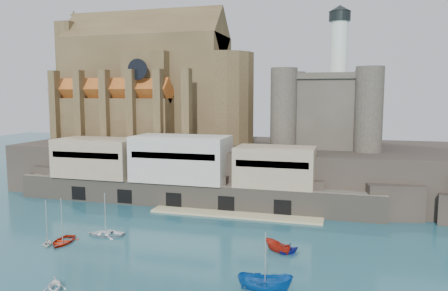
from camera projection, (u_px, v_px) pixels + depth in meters
name	position (u px, v px, depth m)	size (l,w,h in m)	color
ground	(187.00, 250.00, 58.77)	(300.00, 300.00, 0.00)	#1A4A58
promontory	(250.00, 167.00, 95.88)	(100.00, 36.00, 10.00)	black
quay	(180.00, 172.00, 82.88)	(70.00, 12.00, 13.05)	#6E6658
church	(153.00, 89.00, 102.74)	(47.00, 25.93, 30.51)	brown
castle_keep	(327.00, 106.00, 91.55)	(21.20, 21.20, 29.30)	#423D34
boat_0	(63.00, 243.00, 61.46)	(3.70, 1.07, 5.18)	#B41B05
boat_1	(55.00, 290.00, 46.70)	(2.80, 1.71, 3.25)	white
boat_2	(265.00, 291.00, 46.41)	(2.23, 2.29, 5.93)	#104B9B
boat_4	(48.00, 245.00, 60.43)	(2.25, 1.37, 2.60)	white
boat_5	(277.00, 251.00, 58.09)	(1.66, 1.71, 4.43)	#A41E0F
boat_6	(106.00, 235.00, 64.76)	(3.88, 1.13, 5.43)	white
boat_7	(289.00, 253.00, 57.46)	(2.76, 1.68, 3.20)	navy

